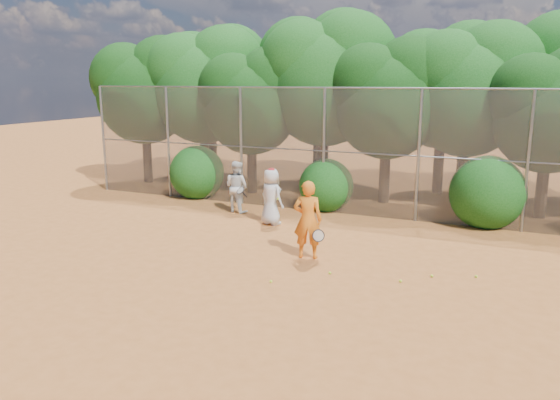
% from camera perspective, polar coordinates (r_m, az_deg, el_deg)
% --- Properties ---
extents(ground, '(80.00, 80.00, 0.00)m').
position_cam_1_polar(ground, '(12.32, -0.43, -7.74)').
color(ground, '#A75A25').
rests_on(ground, ground).
extents(fence_back, '(20.05, 0.09, 4.03)m').
position_cam_1_polar(fence_back, '(17.38, 7.36, 5.11)').
color(fence_back, gray).
rests_on(fence_back, ground).
extents(tree_0, '(4.38, 3.81, 6.00)m').
position_cam_1_polar(tree_0, '(23.37, -13.89, 11.37)').
color(tree_0, black).
rests_on(tree_0, ground).
extents(tree_1, '(4.64, 4.03, 6.35)m').
position_cam_1_polar(tree_1, '(22.37, -7.90, 12.16)').
color(tree_1, black).
rests_on(tree_1, ground).
extents(tree_2, '(3.99, 3.47, 5.47)m').
position_cam_1_polar(tree_2, '(20.55, -2.86, 10.62)').
color(tree_2, black).
rests_on(tree_2, ground).
extents(tree_3, '(4.89, 4.26, 6.70)m').
position_cam_1_polar(tree_3, '(20.50, 4.87, 12.86)').
color(tree_3, black).
rests_on(tree_3, ground).
extents(tree_4, '(4.19, 3.64, 5.73)m').
position_cam_1_polar(tree_4, '(19.24, 11.39, 10.78)').
color(tree_4, black).
rests_on(tree_4, ground).
extents(tree_5, '(4.51, 3.92, 6.17)m').
position_cam_1_polar(tree_5, '(19.65, 19.23, 11.22)').
color(tree_5, black).
rests_on(tree_5, ground).
extents(tree_6, '(3.86, 3.36, 5.29)m').
position_cam_1_polar(tree_6, '(18.60, 26.57, 8.78)').
color(tree_6, black).
rests_on(tree_6, ground).
extents(tree_9, '(4.83, 4.20, 6.62)m').
position_cam_1_polar(tree_9, '(24.85, -7.08, 12.61)').
color(tree_9, black).
rests_on(tree_9, ground).
extents(tree_10, '(5.15, 4.48, 7.06)m').
position_cam_1_polar(tree_10, '(22.91, 4.30, 13.41)').
color(tree_10, black).
rests_on(tree_10, ground).
extents(tree_11, '(4.64, 4.03, 6.35)m').
position_cam_1_polar(tree_11, '(21.34, 16.91, 11.74)').
color(tree_11, black).
rests_on(tree_11, ground).
extents(bush_0, '(2.00, 2.00, 2.00)m').
position_cam_1_polar(bush_0, '(20.23, -8.67, 3.11)').
color(bush_0, '#124913').
rests_on(bush_0, ground).
extents(bush_1, '(1.80, 1.80, 1.80)m').
position_cam_1_polar(bush_1, '(18.10, 4.85, 1.78)').
color(bush_1, '#124913').
rests_on(bush_1, ground).
extents(bush_2, '(2.20, 2.20, 2.20)m').
position_cam_1_polar(bush_2, '(17.15, 20.87, 1.06)').
color(bush_2, '#124913').
rests_on(bush_2, ground).
extents(player_yellow, '(0.90, 0.63, 1.91)m').
position_cam_1_polar(player_yellow, '(13.15, 2.92, -2.06)').
color(player_yellow, orange).
rests_on(player_yellow, ground).
extents(player_teen, '(0.97, 0.81, 1.71)m').
position_cam_1_polar(player_teen, '(16.20, -0.91, 0.36)').
color(player_teen, silver).
rests_on(player_teen, ground).
extents(player_white, '(0.95, 0.86, 1.68)m').
position_cam_1_polar(player_white, '(17.79, -4.56, 1.40)').
color(player_white, silver).
rests_on(player_white, ground).
extents(ball_0, '(0.07, 0.07, 0.07)m').
position_cam_1_polar(ball_0, '(12.56, 15.58, -7.65)').
color(ball_0, '#BDE229').
rests_on(ball_0, ground).
extents(ball_1, '(0.07, 0.07, 0.07)m').
position_cam_1_polar(ball_1, '(12.82, 19.81, -7.53)').
color(ball_1, '#BDE229').
rests_on(ball_1, ground).
extents(ball_2, '(0.07, 0.07, 0.07)m').
position_cam_1_polar(ball_2, '(12.33, 5.23, -7.60)').
color(ball_2, '#BDE229').
rests_on(ball_2, ground).
extents(ball_3, '(0.07, 0.07, 0.07)m').
position_cam_1_polar(ball_3, '(12.09, 12.48, -8.27)').
color(ball_3, '#BDE229').
rests_on(ball_3, ground).
extents(ball_4, '(0.07, 0.07, 0.07)m').
position_cam_1_polar(ball_4, '(11.79, -0.95, -8.50)').
color(ball_4, '#BDE229').
rests_on(ball_4, ground).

